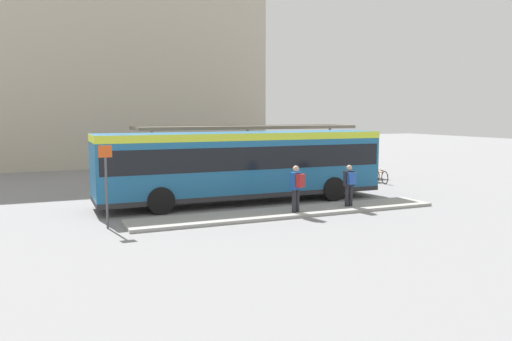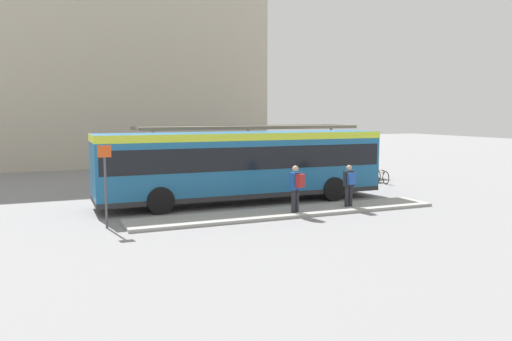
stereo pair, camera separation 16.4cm
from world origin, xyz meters
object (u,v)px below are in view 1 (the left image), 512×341
at_px(pedestrian_waiting, 350,183).
at_px(city_bus, 243,162).
at_px(bicycle_yellow, 367,176).
at_px(platform_sign, 106,183).
at_px(bicycle_green, 364,174).
at_px(potted_planter_near_shelter, 313,170).
at_px(pedestrian_companion, 297,186).
at_px(bicycle_orange, 380,176).
at_px(bicycle_white, 353,173).

bearing_deg(pedestrian_waiting, city_bus, 49.64).
bearing_deg(bicycle_yellow, platform_sign, -76.48).
relative_size(bicycle_green, potted_planter_near_shelter, 1.16).
distance_m(pedestrian_waiting, pedestrian_companion, 2.55).
xyz_separation_m(city_bus, pedestrian_waiting, (3.36, -3.16, -0.71)).
bearing_deg(bicycle_green, bicycle_yellow, -18.90).
distance_m(city_bus, bicycle_orange, 9.83).
distance_m(city_bus, bicycle_white, 10.22).
height_order(bicycle_green, potted_planter_near_shelter, potted_planter_near_shelter).
bearing_deg(pedestrian_companion, bicycle_yellow, -73.94).
xyz_separation_m(bicycle_yellow, platform_sign, (-15.00, -6.21, 1.21)).
xyz_separation_m(city_bus, potted_planter_near_shelter, (5.98, 4.38, -1.08)).
distance_m(pedestrian_waiting, bicycle_yellow, 8.64).
relative_size(bicycle_yellow, bicycle_white, 0.98).
bearing_deg(bicycle_yellow, pedestrian_waiting, -49.51).
bearing_deg(bicycle_white, bicycle_yellow, -7.12).
bearing_deg(bicycle_white, bicycle_orange, 3.35).
bearing_deg(pedestrian_waiting, bicycle_orange, -42.69).
relative_size(city_bus, bicycle_orange, 7.26).
bearing_deg(pedestrian_waiting, pedestrian_companion, 98.70).
xyz_separation_m(pedestrian_waiting, bicycle_orange, (5.98, 5.86, -0.71)).
height_order(pedestrian_companion, bicycle_orange, pedestrian_companion).
height_order(bicycle_green, platform_sign, platform_sign).
height_order(pedestrian_companion, platform_sign, platform_sign).
distance_m(bicycle_yellow, bicycle_green, 0.73).
height_order(pedestrian_companion, potted_planter_near_shelter, pedestrian_companion).
bearing_deg(bicycle_orange, pedestrian_companion, 135.46).
relative_size(pedestrian_companion, platform_sign, 0.64).
bearing_deg(bicycle_yellow, city_bus, -78.29).
height_order(bicycle_white, potted_planter_near_shelter, potted_planter_near_shelter).
height_order(pedestrian_companion, bicycle_white, pedestrian_companion).
bearing_deg(bicycle_green, city_bus, -63.76).
distance_m(city_bus, bicycle_green, 10.18).
distance_m(pedestrian_companion, bicycle_orange, 10.51).
bearing_deg(potted_planter_near_shelter, pedestrian_companion, -123.48).
distance_m(potted_planter_near_shelter, platform_sign, 14.04).
bearing_deg(bicycle_orange, city_bus, 115.88).
xyz_separation_m(city_bus, bicycle_yellow, (8.96, 3.38, -1.44)).
distance_m(pedestrian_companion, bicycle_white, 11.53).
xyz_separation_m(pedestrian_companion, potted_planter_near_shelter, (5.16, 7.80, -0.43)).
bearing_deg(city_bus, platform_sign, -154.96).
bearing_deg(bicycle_green, platform_sign, -63.23).
relative_size(city_bus, pedestrian_companion, 6.99).
xyz_separation_m(city_bus, bicycle_green, (9.22, 4.06, -1.44)).
bearing_deg(potted_planter_near_shelter, platform_sign, -149.07).
bearing_deg(potted_planter_near_shelter, bicycle_white, 7.01).
bearing_deg(bicycle_green, potted_planter_near_shelter, -93.11).
relative_size(bicycle_orange, bicycle_white, 1.07).
bearing_deg(pedestrian_waiting, bicycle_green, -36.16).
xyz_separation_m(bicycle_yellow, bicycle_green, (0.27, 0.68, -0.00)).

